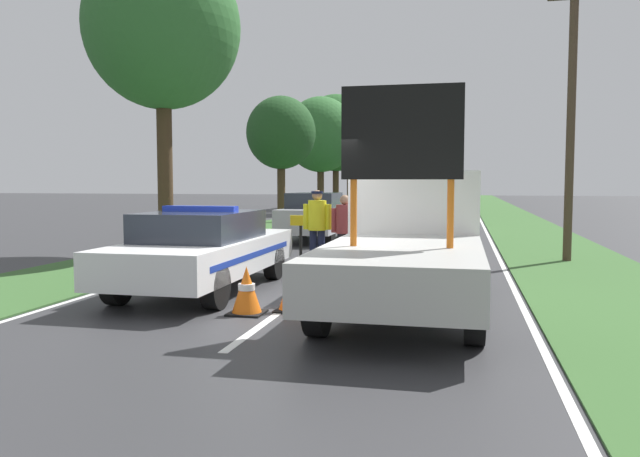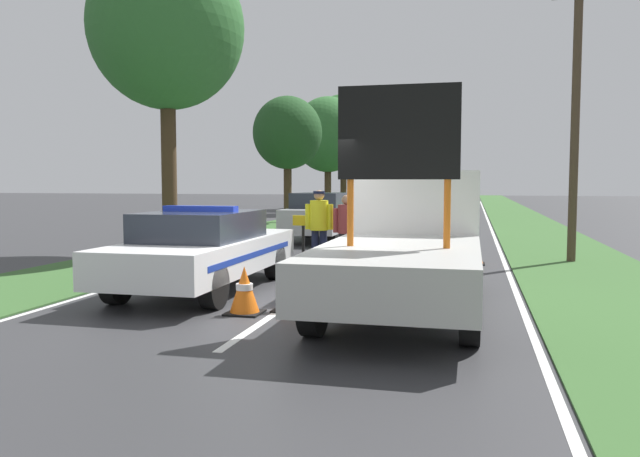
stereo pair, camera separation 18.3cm
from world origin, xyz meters
name	(u,v)px [view 2 (the right image)]	position (x,y,z in m)	size (l,w,h in m)	color
ground_plane	(286,307)	(0.00, 0.00, 0.00)	(160.00, 160.00, 0.00)	#333335
lane_markings	(409,224)	(0.00, 19.31, 0.00)	(7.22, 67.30, 0.01)	silver
grass_verge_left	(303,221)	(-5.18, 20.00, 0.01)	(3.05, 120.00, 0.03)	#38602D
grass_verge_right	(527,225)	(5.18, 20.00, 0.01)	(3.05, 120.00, 0.03)	#38602D
police_car	(204,249)	(-1.83, 1.05, 0.74)	(1.90, 4.96, 1.51)	white
work_truck	(410,236)	(1.83, 0.87, 1.07)	(2.15, 6.07, 3.20)	white
road_barrier	(344,225)	(-0.08, 4.96, 0.93)	(2.46, 0.08, 1.14)	black
police_officer	(319,222)	(-0.47, 4.08, 1.04)	(0.63, 0.40, 1.75)	#191E38
pedestrian_civilian	(346,227)	(0.16, 4.00, 0.97)	(0.59, 0.38, 1.65)	#232326
traffic_cone_near_police	(234,256)	(-2.44, 4.04, 0.26)	(0.37, 0.37, 0.52)	black
traffic_cone_centre_front	(474,250)	(2.84, 5.82, 0.34)	(0.51, 0.51, 0.70)	black
traffic_cone_near_truck	(244,290)	(-0.44, -0.63, 0.35)	(0.51, 0.51, 0.70)	black
traffic_cone_behind_barrier	(292,287)	(0.18, -0.27, 0.36)	(0.53, 0.53, 0.72)	black
queued_car_sedan_silver	(320,216)	(-2.02, 10.49, 0.81)	(1.71, 3.99, 1.57)	#B2B2B7
queued_car_van_white	(447,209)	(1.80, 16.18, 0.83)	(1.95, 4.39, 1.59)	silver
queued_car_hatch_blue	(384,204)	(-1.75, 23.62, 0.75)	(1.81, 4.62, 1.40)	navy
queued_car_wagon_maroon	(398,201)	(-1.65, 29.40, 0.71)	(1.90, 4.37, 1.36)	maroon
roadside_tree_near_left	(287,133)	(-5.67, 19.03, 4.18)	(3.24, 3.24, 5.92)	#42301E
roadside_tree_near_right	(344,133)	(-6.06, 34.03, 5.32)	(5.10, 5.10, 8.01)	#42301E
roadside_tree_mid_left	(328,135)	(-5.70, 27.59, 4.73)	(4.30, 4.30, 7.01)	#42301E
roadside_tree_mid_right	(167,29)	(-5.09, 6.10, 5.93)	(4.07, 4.07, 8.10)	#42301E
roadside_tree_far_left	(358,133)	(-5.75, 37.75, 5.61)	(3.51, 3.51, 7.51)	#42301E
utility_pole	(576,111)	(5.12, 6.71, 3.59)	(1.20, 0.20, 6.94)	#473828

